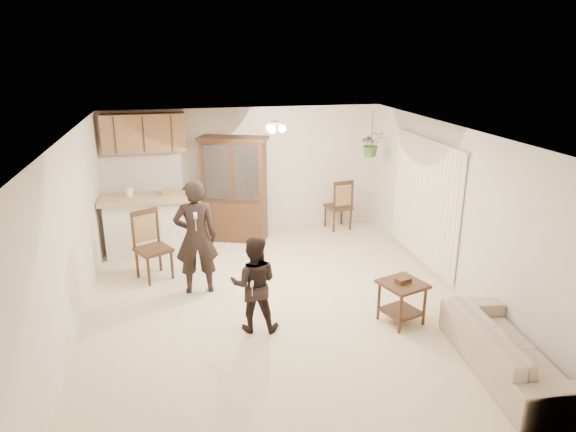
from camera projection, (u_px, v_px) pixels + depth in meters
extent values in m
plane|color=beige|center=(278.00, 301.00, 7.64)|extent=(6.50, 6.50, 0.00)
cube|color=white|center=(277.00, 133.00, 6.86)|extent=(5.50, 6.50, 0.02)
cube|color=silver|center=(246.00, 171.00, 10.26)|extent=(5.50, 0.02, 2.50)
cube|color=silver|center=(354.00, 346.00, 4.23)|extent=(5.50, 0.02, 2.50)
cube|color=silver|center=(71.00, 236.00, 6.69)|extent=(0.02, 6.50, 2.50)
cube|color=silver|center=(455.00, 209.00, 7.80)|extent=(0.02, 6.50, 2.50)
cube|color=white|center=(153.00, 227.00, 9.29)|extent=(1.60, 0.55, 1.00)
cube|color=tan|center=(150.00, 198.00, 9.12)|extent=(1.75, 0.70, 0.08)
cube|color=brown|center=(144.00, 133.00, 9.45)|extent=(1.50, 0.34, 0.70)
imported|color=#2F5F26|center=(371.00, 144.00, 9.75)|extent=(0.43, 0.37, 0.48)
cylinder|color=black|center=(372.00, 127.00, 9.65)|extent=(0.01, 0.01, 0.65)
imported|color=beige|center=(509.00, 343.00, 5.89)|extent=(0.92, 1.94, 0.73)
imported|color=black|center=(196.00, 236.00, 7.68)|extent=(0.66, 0.44, 1.80)
imported|color=black|center=(254.00, 283.00, 6.69)|extent=(0.75, 0.64, 1.35)
cube|color=#332012|center=(236.00, 220.00, 10.02)|extent=(1.27, 0.86, 0.79)
cube|color=#332012|center=(234.00, 170.00, 9.71)|extent=(1.25, 0.81, 1.18)
cube|color=silver|center=(234.00, 170.00, 9.71)|extent=(0.96, 0.38, 1.03)
cube|color=#332012|center=(233.00, 138.00, 9.52)|extent=(1.37, 0.92, 0.06)
cube|color=#332012|center=(403.00, 284.00, 6.89)|extent=(0.68, 0.68, 0.04)
cube|color=#332012|center=(401.00, 311.00, 7.02)|extent=(0.57, 0.57, 0.03)
cube|color=#332012|center=(403.00, 280.00, 6.87)|extent=(0.22, 0.18, 0.06)
cube|color=#332012|center=(153.00, 250.00, 8.26)|extent=(0.67, 0.67, 0.05)
cube|color=#A77A53|center=(152.00, 232.00, 8.16)|extent=(0.34, 0.21, 0.43)
cube|color=#332012|center=(150.00, 215.00, 8.08)|extent=(0.42, 0.25, 0.09)
cube|color=#332012|center=(188.00, 218.00, 9.93)|extent=(0.64, 0.64, 0.05)
cube|color=#A77A53|center=(187.00, 204.00, 9.84)|extent=(0.27, 0.26, 0.40)
cube|color=#332012|center=(186.00, 191.00, 9.76)|extent=(0.32, 0.32, 0.08)
cube|color=#332012|center=(338.00, 207.00, 10.59)|extent=(0.54, 0.54, 0.05)
cube|color=#A77A53|center=(339.00, 193.00, 10.50)|extent=(0.35, 0.10, 0.41)
cube|color=#332012|center=(339.00, 181.00, 10.42)|extent=(0.43, 0.12, 0.08)
cube|color=silver|center=(195.00, 215.00, 7.15)|extent=(0.05, 0.15, 0.05)
cube|color=silver|center=(252.00, 284.00, 6.36)|extent=(0.06, 0.12, 0.03)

